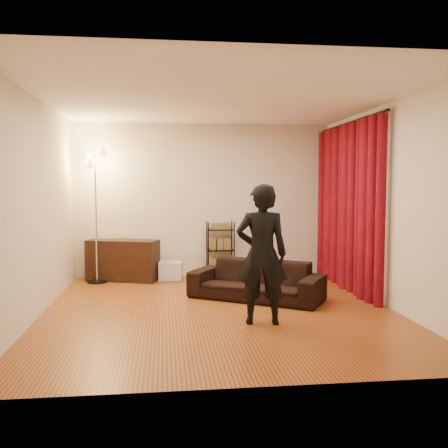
{
  "coord_description": "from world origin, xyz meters",
  "views": [
    {
      "loc": [
        -0.7,
        -6.33,
        1.62
      ],
      "look_at": [
        0.1,
        0.3,
        1.1
      ],
      "focal_mm": 40.0,
      "sensor_mm": 36.0,
      "label": 1
    }
  ],
  "objects": [
    {
      "name": "sofa",
      "position": [
        0.59,
        0.56,
        0.27
      ],
      "size": [
        1.97,
        1.62,
        0.55
      ],
      "primitive_type": "imported",
      "rotation": [
        0.0,
        0.0,
        -0.56
      ],
      "color": "black",
      "rests_on": "ground"
    },
    {
      "name": "ceiling",
      "position": [
        0.0,
        0.0,
        2.7
      ],
      "size": [
        5.0,
        5.0,
        0.0
      ],
      "primitive_type": "plane",
      "rotation": [
        3.14,
        0.0,
        0.0
      ],
      "color": "white",
      "rests_on": "ground"
    },
    {
      "name": "wall_right",
      "position": [
        2.25,
        0.0,
        1.35
      ],
      "size": [
        0.0,
        5.0,
        5.0
      ],
      "primitive_type": "plane",
      "rotation": [
        1.57,
        0.0,
        -1.57
      ],
      "color": "beige",
      "rests_on": "ground"
    },
    {
      "name": "person",
      "position": [
        0.42,
        -0.68,
        0.82
      ],
      "size": [
        0.64,
        0.47,
        1.64
      ],
      "primitive_type": "imported",
      "rotation": [
        0.0,
        0.0,
        3.01
      ],
      "color": "black",
      "rests_on": "ground"
    },
    {
      "name": "curtain_rod",
      "position": [
        2.15,
        1.12,
        2.58
      ],
      "size": [
        0.04,
        2.65,
        0.04
      ],
      "primitive_type": "cylinder",
      "rotation": [
        1.57,
        0.0,
        0.0
      ],
      "color": "black",
      "rests_on": "wall_right"
    },
    {
      "name": "storage_boxes",
      "position": [
        -0.6,
        2.17,
        0.16
      ],
      "size": [
        0.4,
        0.33,
        0.32
      ],
      "primitive_type": null,
      "rotation": [
        0.0,
        0.0,
        -0.07
      ],
      "color": "silver",
      "rests_on": "ground"
    },
    {
      "name": "floor_lamp",
      "position": [
        -1.82,
        2.08,
        1.1
      ],
      "size": [
        0.51,
        0.51,
        2.21
      ],
      "primitive_type": null,
      "rotation": [
        0.0,
        0.0,
        0.36
      ],
      "color": "silver",
      "rests_on": "ground"
    },
    {
      "name": "wire_shelf",
      "position": [
        0.27,
        2.28,
        0.49
      ],
      "size": [
        0.47,
        0.35,
        0.98
      ],
      "primitive_type": null,
      "rotation": [
        0.0,
        0.0,
        0.08
      ],
      "color": "black",
      "rests_on": "ground"
    },
    {
      "name": "wall_front",
      "position": [
        0.0,
        -2.5,
        1.35
      ],
      "size": [
        5.0,
        0.0,
        5.0
      ],
      "primitive_type": "plane",
      "rotation": [
        -1.57,
        0.0,
        0.0
      ],
      "color": "beige",
      "rests_on": "ground"
    },
    {
      "name": "curtain",
      "position": [
        2.13,
        1.12,
        1.28
      ],
      "size": [
        0.22,
        2.65,
        2.55
      ],
      "primitive_type": null,
      "color": "maroon",
      "rests_on": "ground"
    },
    {
      "name": "floor",
      "position": [
        0.0,
        0.0,
        0.0
      ],
      "size": [
        5.0,
        5.0,
        0.0
      ],
      "primitive_type": "plane",
      "color": "#9A571D",
      "rests_on": "ground"
    },
    {
      "name": "media_cabinet",
      "position": [
        -1.4,
        2.23,
        0.35
      ],
      "size": [
        1.27,
        0.8,
        0.69
      ],
      "primitive_type": "cube",
      "rotation": [
        0.0,
        0.0,
        -0.32
      ],
      "color": "black",
      "rests_on": "ground"
    },
    {
      "name": "wall_back",
      "position": [
        0.0,
        2.5,
        1.35
      ],
      "size": [
        5.0,
        0.0,
        5.0
      ],
      "primitive_type": "plane",
      "rotation": [
        1.57,
        0.0,
        0.0
      ],
      "color": "beige",
      "rests_on": "ground"
    },
    {
      "name": "wall_left",
      "position": [
        -2.25,
        0.0,
        1.35
      ],
      "size": [
        0.0,
        5.0,
        5.0
      ],
      "primitive_type": "plane",
      "rotation": [
        1.57,
        0.0,
        1.57
      ],
      "color": "beige",
      "rests_on": "ground"
    }
  ]
}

